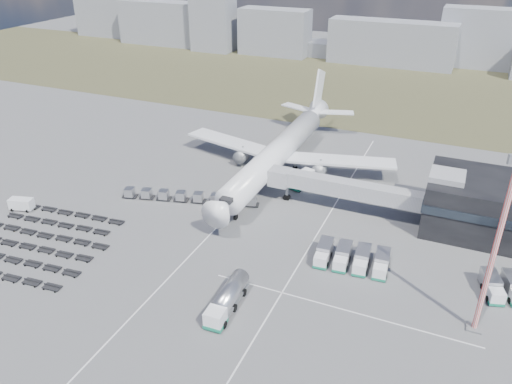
% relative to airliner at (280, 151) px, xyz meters
% --- Properties ---
extents(ground, '(420.00, 420.00, 0.00)m').
position_rel_airliner_xyz_m(ground, '(0.00, -32.38, -5.29)').
color(ground, '#565659').
rests_on(ground, ground).
extents(grass_strip, '(420.00, 90.00, 0.01)m').
position_rel_airliner_xyz_m(grass_strip, '(0.00, 77.62, -5.29)').
color(grass_strip, '#434028').
rests_on(grass_strip, ground).
extents(lane_markings, '(47.12, 110.00, 0.01)m').
position_rel_airliner_xyz_m(lane_markings, '(9.77, -29.38, -5.29)').
color(lane_markings, silver).
rests_on(lane_markings, ground).
extents(jet_bridge, '(30.30, 3.80, 7.05)m').
position_rel_airliner_xyz_m(jet_bridge, '(15.90, -11.95, -0.24)').
color(jet_bridge, '#939399').
rests_on(jet_bridge, ground).
extents(airliner, '(51.59, 64.53, 17.62)m').
position_rel_airliner_xyz_m(airliner, '(0.00, 0.00, 0.00)').
color(airliner, white).
rests_on(airliner, ground).
extents(skyline, '(317.04, 26.99, 25.15)m').
position_rel_airliner_xyz_m(skyline, '(-17.19, 117.62, 3.83)').
color(skyline, gray).
rests_on(skyline, ground).
extents(fuel_tanker, '(3.25, 10.98, 3.51)m').
position_rel_airliner_xyz_m(fuel_tanker, '(9.90, -46.92, -3.54)').
color(fuel_tanker, white).
rests_on(fuel_tanker, ground).
extents(pushback_tug, '(3.82, 2.54, 1.57)m').
position_rel_airliner_xyz_m(pushback_tug, '(-4.00, -24.38, -4.51)').
color(pushback_tug, white).
rests_on(pushback_tug, ground).
extents(utility_van, '(4.99, 3.21, 2.43)m').
position_rel_airliner_xyz_m(utility_van, '(-40.63, -36.89, -4.07)').
color(utility_van, white).
rests_on(utility_van, ground).
extents(catering_truck, '(4.21, 6.88, 2.94)m').
position_rel_airliner_xyz_m(catering_truck, '(7.12, -4.88, -3.79)').
color(catering_truck, white).
rests_on(catering_truck, ground).
extents(service_trucks_near, '(12.24, 7.38, 2.62)m').
position_rel_airliner_xyz_m(service_trucks_near, '(24.05, -28.99, -3.87)').
color(service_trucks_near, white).
rests_on(service_trucks_near, ground).
extents(uld_row, '(28.06, 9.30, 1.93)m').
position_rel_airliner_xyz_m(uld_row, '(-11.69, -20.71, -4.14)').
color(uld_row, black).
rests_on(uld_row, ground).
extents(baggage_dollies, '(28.04, 23.78, 0.69)m').
position_rel_airliner_xyz_m(baggage_dollies, '(-29.51, -45.00, -4.95)').
color(baggage_dollies, black).
rests_on(baggage_dollies, ground).
extents(floodlight_mast, '(2.52, 2.04, 26.47)m').
position_rel_airliner_xyz_m(floodlight_mast, '(43.43, -36.94, 7.97)').
color(floodlight_mast, red).
rests_on(floodlight_mast, ground).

